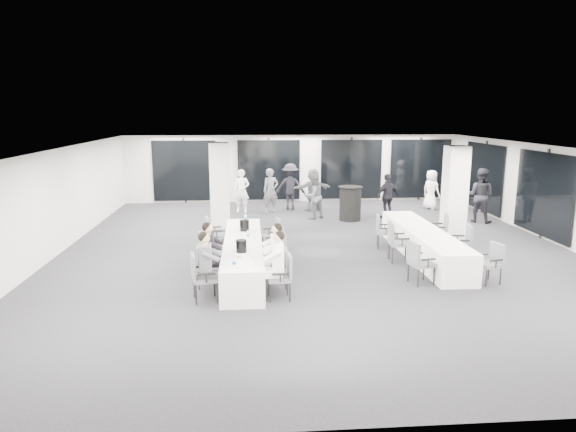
# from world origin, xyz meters

# --- Properties ---
(room) EXTENTS (14.04, 16.04, 2.84)m
(room) POSITION_xyz_m (0.89, 1.11, 1.39)
(room) COLOR black
(room) RESTS_ON ground
(column_left) EXTENTS (0.60, 0.60, 2.80)m
(column_left) POSITION_xyz_m (-2.80, 3.20, 1.40)
(column_left) COLOR silver
(column_left) RESTS_ON floor
(column_right) EXTENTS (0.60, 0.60, 2.80)m
(column_right) POSITION_xyz_m (4.20, 1.00, 1.40)
(column_right) COLOR silver
(column_right) RESTS_ON floor
(banquet_table_main) EXTENTS (0.90, 5.00, 0.75)m
(banquet_table_main) POSITION_xyz_m (-2.02, -1.56, 0.38)
(banquet_table_main) COLOR white
(banquet_table_main) RESTS_ON floor
(banquet_table_side) EXTENTS (0.90, 5.00, 0.75)m
(banquet_table_side) POSITION_xyz_m (2.71, -0.77, 0.38)
(banquet_table_side) COLOR white
(banquet_table_side) RESTS_ON floor
(cocktail_table) EXTENTS (0.87, 0.87, 1.20)m
(cocktail_table) POSITION_xyz_m (1.69, 3.99, 0.61)
(cocktail_table) COLOR black
(cocktail_table) RESTS_ON floor
(chair_main_left_near) EXTENTS (0.58, 0.62, 0.99)m
(chair_main_left_near) POSITION_xyz_m (-2.85, -3.52, 0.57)
(chair_main_left_near) COLOR #4D4F54
(chair_main_left_near) RESTS_ON floor
(chair_main_left_second) EXTENTS (0.48, 0.53, 0.92)m
(chair_main_left_second) POSITION_xyz_m (-2.85, -2.62, 0.52)
(chair_main_left_second) COLOR #4D4F54
(chair_main_left_second) RESTS_ON floor
(chair_main_left_mid) EXTENTS (0.60, 0.63, 1.01)m
(chair_main_left_mid) POSITION_xyz_m (-2.85, -1.74, 0.58)
(chair_main_left_mid) COLOR #4D4F54
(chair_main_left_mid) RESTS_ON floor
(chair_main_left_fourth) EXTENTS (0.58, 0.62, 0.99)m
(chair_main_left_fourth) POSITION_xyz_m (-2.85, -1.07, 0.56)
(chair_main_left_fourth) COLOR #4D4F54
(chair_main_left_fourth) RESTS_ON floor
(chair_main_left_far) EXTENTS (0.56, 0.60, 0.98)m
(chair_main_left_far) POSITION_xyz_m (-2.85, 0.14, 0.56)
(chair_main_left_far) COLOR #4D4F54
(chair_main_left_far) RESTS_ON floor
(chair_main_right_near) EXTENTS (0.49, 0.54, 0.93)m
(chair_main_right_near) POSITION_xyz_m (-1.19, -3.52, 0.53)
(chair_main_right_near) COLOR #4D4F54
(chair_main_right_near) RESTS_ON floor
(chair_main_right_second) EXTENTS (0.45, 0.50, 0.86)m
(chair_main_right_second) POSITION_xyz_m (-1.19, -2.83, 0.49)
(chair_main_right_second) COLOR #4D4F54
(chair_main_right_second) RESTS_ON floor
(chair_main_right_mid) EXTENTS (0.51, 0.56, 0.97)m
(chair_main_right_mid) POSITION_xyz_m (-1.18, -1.85, 0.55)
(chair_main_right_mid) COLOR #4D4F54
(chair_main_right_mid) RESTS_ON floor
(chair_main_right_fourth) EXTENTS (0.49, 0.55, 0.96)m
(chair_main_right_fourth) POSITION_xyz_m (-1.18, -1.09, 0.55)
(chair_main_right_fourth) COLOR #4D4F54
(chair_main_right_fourth) RESTS_ON floor
(chair_main_right_far) EXTENTS (0.56, 0.59, 0.93)m
(chair_main_right_far) POSITION_xyz_m (-1.19, 0.03, 0.53)
(chair_main_right_far) COLOR #4D4F54
(chair_main_right_far) RESTS_ON floor
(chair_side_left_near) EXTENTS (0.59, 0.61, 0.96)m
(chair_side_left_near) POSITION_xyz_m (1.87, -2.83, 0.55)
(chair_side_left_near) COLOR #4D4F54
(chair_side_left_near) RESTS_ON floor
(chair_side_left_mid) EXTENTS (0.55, 0.61, 1.03)m
(chair_side_left_mid) POSITION_xyz_m (1.87, -1.11, 0.59)
(chair_side_left_mid) COLOR #4D4F54
(chair_side_left_mid) RESTS_ON floor
(chair_side_left_far) EXTENTS (0.56, 0.59, 0.94)m
(chair_side_left_far) POSITION_xyz_m (1.87, 0.28, 0.54)
(chair_side_left_far) COLOR #4D4F54
(chair_side_left_far) RESTS_ON floor
(chair_side_right_near) EXTENTS (0.56, 0.58, 0.91)m
(chair_side_right_near) POSITION_xyz_m (3.53, -2.88, 0.52)
(chair_side_right_near) COLOR #4D4F54
(chair_side_right_near) RESTS_ON floor
(chair_side_right_mid) EXTENTS (0.57, 0.60, 0.97)m
(chair_side_right_mid) POSITION_xyz_m (3.54, -1.30, 0.55)
(chair_side_right_mid) COLOR #4D4F54
(chair_side_right_mid) RESTS_ON floor
(chair_side_right_far) EXTENTS (0.58, 0.61, 0.96)m
(chair_side_right_far) POSITION_xyz_m (3.54, 0.23, 0.55)
(chair_side_right_far) COLOR #4D4F54
(chair_side_right_far) RESTS_ON floor
(seated_guest_a) EXTENTS (0.50, 0.38, 1.44)m
(seated_guest_a) POSITION_xyz_m (-2.69, -3.51, 0.81)
(seated_guest_a) COLOR #55575C
(seated_guest_a) RESTS_ON floor
(seated_guest_b) EXTENTS (0.50, 0.38, 1.44)m
(seated_guest_b) POSITION_xyz_m (-2.69, -2.63, 0.81)
(seated_guest_b) COLOR black
(seated_guest_b) RESTS_ON floor
(seated_guest_c) EXTENTS (0.50, 0.38, 1.44)m
(seated_guest_c) POSITION_xyz_m (-1.35, -3.53, 0.81)
(seated_guest_c) COLOR white
(seated_guest_c) RESTS_ON floor
(seated_guest_d) EXTENTS (0.50, 0.38, 1.44)m
(seated_guest_d) POSITION_xyz_m (-1.35, -2.83, 0.81)
(seated_guest_d) COLOR white
(seated_guest_d) RESTS_ON floor
(standing_guest_a) EXTENTS (0.83, 0.74, 1.89)m
(standing_guest_a) POSITION_xyz_m (-1.03, 5.62, 0.94)
(standing_guest_a) COLOR #55575C
(standing_guest_a) RESTS_ON floor
(standing_guest_b) EXTENTS (1.04, 0.93, 1.83)m
(standing_guest_b) POSITION_xyz_m (0.44, 4.37, 0.92)
(standing_guest_b) COLOR #55575C
(standing_guest_b) RESTS_ON floor
(standing_guest_c) EXTENTS (1.39, 0.85, 2.02)m
(standing_guest_c) POSITION_xyz_m (-0.24, 6.21, 1.01)
(standing_guest_c) COLOR black
(standing_guest_c) RESTS_ON floor
(standing_guest_d) EXTENTS (1.23, 1.00, 1.82)m
(standing_guest_d) POSITION_xyz_m (3.08, 4.22, 0.91)
(standing_guest_d) COLOR black
(standing_guest_d) RESTS_ON floor
(standing_guest_e) EXTENTS (0.88, 0.97, 1.73)m
(standing_guest_e) POSITION_xyz_m (5.26, 5.84, 0.86)
(standing_guest_e) COLOR white
(standing_guest_e) RESTS_ON floor
(standing_guest_f) EXTENTS (1.81, 1.05, 1.86)m
(standing_guest_f) POSITION_xyz_m (0.61, 5.87, 0.93)
(standing_guest_f) COLOR #55575C
(standing_guest_f) RESTS_ON floor
(standing_guest_g) EXTENTS (0.77, 0.66, 1.84)m
(standing_guest_g) POSITION_xyz_m (-2.12, 5.80, 0.92)
(standing_guest_g) COLOR white
(standing_guest_g) RESTS_ON floor
(standing_guest_h) EXTENTS (1.20, 1.11, 2.13)m
(standing_guest_h) POSITION_xyz_m (6.08, 3.34, 1.06)
(standing_guest_h) COLOR black
(standing_guest_h) RESTS_ON floor
(ice_bucket_near) EXTENTS (0.24, 0.24, 0.27)m
(ice_bucket_near) POSITION_xyz_m (-2.04, -2.58, 0.89)
(ice_bucket_near) COLOR black
(ice_bucket_near) RESTS_ON banquet_table_main
(ice_bucket_far) EXTENTS (0.25, 0.25, 0.28)m
(ice_bucket_far) POSITION_xyz_m (-1.98, -0.55, 0.89)
(ice_bucket_far) COLOR black
(ice_bucket_far) RESTS_ON banquet_table_main
(water_bottle_a) EXTENTS (0.07, 0.07, 0.23)m
(water_bottle_a) POSITION_xyz_m (-2.17, -3.70, 0.87)
(water_bottle_a) COLOR silver
(water_bottle_a) RESTS_ON banquet_table_main
(water_bottle_b) EXTENTS (0.06, 0.06, 0.19)m
(water_bottle_b) POSITION_xyz_m (-1.89, -1.35, 0.85)
(water_bottle_b) COLOR silver
(water_bottle_b) RESTS_ON banquet_table_main
(water_bottle_c) EXTENTS (0.06, 0.06, 0.20)m
(water_bottle_c) POSITION_xyz_m (-1.96, 0.60, 0.85)
(water_bottle_c) COLOR silver
(water_bottle_c) RESTS_ON banquet_table_main
(plate_a) EXTENTS (0.20, 0.20, 0.03)m
(plate_a) POSITION_xyz_m (-2.10, -3.04, 0.76)
(plate_a) COLOR white
(plate_a) RESTS_ON banquet_table_main
(plate_b) EXTENTS (0.19, 0.19, 0.03)m
(plate_b) POSITION_xyz_m (-1.78, -3.05, 0.76)
(plate_b) COLOR white
(plate_b) RESTS_ON banquet_table_main
(plate_c) EXTENTS (0.19, 0.19, 0.03)m
(plate_c) POSITION_xyz_m (-2.00, -2.17, 0.76)
(plate_c) COLOR white
(plate_c) RESTS_ON banquet_table_main
(wine_glass) EXTENTS (0.08, 0.08, 0.21)m
(wine_glass) POSITION_xyz_m (-1.77, -3.72, 0.91)
(wine_glass) COLOR silver
(wine_glass) RESTS_ON banquet_table_main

